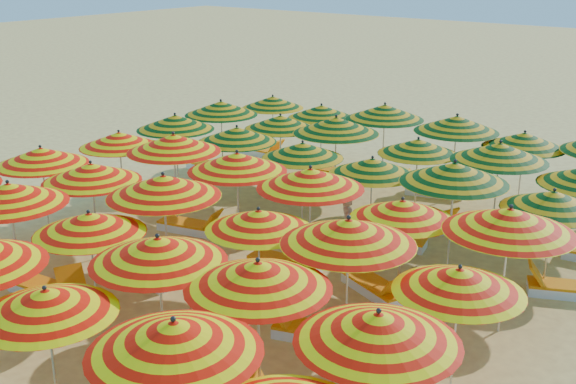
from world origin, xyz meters
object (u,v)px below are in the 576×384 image
object	(u,v)px
umbrella_13	(91,173)
lounger_14	(390,240)
umbrella_19	(174,143)
lounger_21	(433,190)
umbrella_20	(237,162)
umbrella_26	(303,150)
umbrella_18	(119,140)
umbrella_38	(385,112)
umbrella_3	(46,302)
umbrella_24	(175,122)
lounger_5	(43,288)
lounger_10	(315,332)
umbrella_27	(372,166)
umbrella_4	(174,337)
umbrella_25	(237,135)
umbrella_11	(378,328)
umbrella_36	(273,102)
umbrella_32	(336,125)
umbrella_37	(321,112)
umbrella_14	(164,186)
umbrella_34	(500,152)
umbrella_31	(280,122)
umbrella_16	(348,232)
umbrella_15	(258,220)
umbrella_7	(9,194)
umbrella_22	(402,210)
umbrella_21	(310,178)
umbrella_9	(158,250)
lounger_9	(150,273)
umbrella_29	(553,201)
lounger_12	(286,263)
lounger_20	(329,171)
umbrella_39	(457,124)
umbrella_33	(418,147)
umbrella_28	(454,173)
lounger_16	(210,167)
umbrella_17	(459,280)
umbrella_12	(41,156)
lounger_17	(429,219)
beachgoer_a	(348,225)
lounger_15	(567,289)
umbrella_30	(221,108)
lounger_6	(79,303)
lounger_19	(262,151)
lounger_13	(376,287)

from	to	relation	value
umbrella_13	lounger_14	xyz separation A→B (m)	(5.15, 4.96, -2.00)
umbrella_19	lounger_21	world-z (taller)	umbrella_19
umbrella_20	umbrella_26	size ratio (longest dim) A/B	1.15
umbrella_18	umbrella_38	size ratio (longest dim) A/B	0.93
umbrella_3	umbrella_24	bearing A→B (deg)	126.36
lounger_5	lounger_10	size ratio (longest dim) A/B	0.98
umbrella_18	umbrella_27	bearing A→B (deg)	17.89
umbrella_4	lounger_21	bearing A→B (deg)	102.23
umbrella_25	umbrella_11	bearing A→B (deg)	-38.76
umbrella_11	umbrella_36	world-z (taller)	umbrella_11
umbrella_32	umbrella_37	bearing A→B (deg)	132.94
umbrella_14	lounger_14	distance (m)	6.03
umbrella_34	umbrella_31	bearing A→B (deg)	-179.61
umbrella_16	umbrella_34	world-z (taller)	umbrella_16
umbrella_18	umbrella_38	xyz separation A→B (m)	(4.48, 6.75, 0.22)
umbrella_15	umbrella_13	bearing A→B (deg)	-176.20
umbrella_7	umbrella_37	size ratio (longest dim) A/B	0.99
umbrella_31	lounger_5	world-z (taller)	umbrella_31
umbrella_22	umbrella_36	xyz separation A→B (m)	(-9.03, 6.98, -0.01)
umbrella_21	umbrella_34	bearing A→B (deg)	62.01
umbrella_9	lounger_9	bearing A→B (deg)	142.11
umbrella_29	lounger_12	bearing A→B (deg)	-152.37
lounger_20	umbrella_39	bearing A→B (deg)	178.20
umbrella_39	lounger_20	bearing A→B (deg)	-175.61
umbrella_38	lounger_21	distance (m)	2.85
umbrella_33	lounger_12	xyz separation A→B (m)	(-0.69, -4.91, -1.87)
umbrella_9	umbrella_28	bearing A→B (deg)	72.92
umbrella_28	lounger_16	xyz separation A→B (m)	(-9.73, 2.18, -2.15)
umbrella_17	lounger_16	distance (m)	13.86
umbrella_15	lounger_12	bearing A→B (deg)	112.97
umbrella_12	umbrella_34	world-z (taller)	umbrella_34
lounger_17	beachgoer_a	bearing A→B (deg)	-79.78
umbrella_34	lounger_5	bearing A→B (deg)	-124.71
lounger_15	umbrella_30	bearing A→B (deg)	-34.54
umbrella_12	umbrella_34	xyz separation A→B (m)	(9.04, 7.03, 0.10)
umbrella_32	umbrella_29	bearing A→B (deg)	-15.92
umbrella_20	lounger_12	bearing A→B (deg)	-8.86
umbrella_34	umbrella_38	xyz separation A→B (m)	(-4.63, 2.25, 0.02)
lounger_15	lounger_17	world-z (taller)	same
umbrella_34	umbrella_37	world-z (taller)	umbrella_34
umbrella_31	umbrella_33	distance (m)	4.66
umbrella_26	lounger_6	size ratio (longest dim) A/B	1.41
umbrella_30	lounger_19	world-z (taller)	umbrella_30
umbrella_9	lounger_19	world-z (taller)	umbrella_9
umbrella_9	umbrella_20	xyz separation A→B (m)	(-2.45, 4.78, 0.03)
umbrella_25	lounger_19	bearing A→B (deg)	122.43
umbrella_38	lounger_13	size ratio (longest dim) A/B	1.68
umbrella_13	lounger_20	world-z (taller)	umbrella_13
umbrella_15	lounger_14	world-z (taller)	umbrella_15
umbrella_27	umbrella_37	world-z (taller)	umbrella_37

